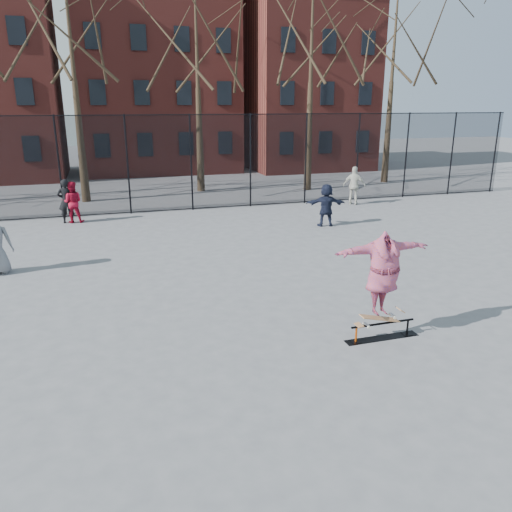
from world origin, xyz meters
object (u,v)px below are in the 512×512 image
object	(u,v)px
skateboard	(379,320)
skate_rail	(382,332)
skater	(383,278)
bystander_white	(354,186)
bystander_red	(72,202)
bystander_black	(66,201)
bystander_navy	(326,205)

from	to	relation	value
skateboard	skate_rail	bearing A→B (deg)	0.00
skater	bystander_white	world-z (taller)	skater
skater	skate_rail	bearing A→B (deg)	-3.06
skater	bystander_red	bearing A→B (deg)	113.08
bystander_black	bystander_white	xyz separation A→B (m)	(12.20, 0.00, 0.02)
bystander_black	skate_rail	bearing A→B (deg)	117.02
skateboard	bystander_white	size ratio (longest dim) A/B	0.52
skateboard	bystander_white	bearing A→B (deg)	64.19
skateboard	skater	xyz separation A→B (m)	(0.00, 0.00, 0.87)
bystander_red	bystander_white	size ratio (longest dim) A/B	0.92
bystander_black	bystander_navy	world-z (taller)	bystander_black
skater	bystander_white	xyz separation A→B (m)	(5.95, 12.30, -0.40)
bystander_navy	bystander_red	bearing A→B (deg)	-7.16
skate_rail	skater	size ratio (longest dim) A/B	0.77
skate_rail	skateboard	xyz separation A→B (m)	(-0.08, 0.00, 0.26)
bystander_red	skater	bearing A→B (deg)	121.53
bystander_white	skateboard	bearing A→B (deg)	103.30
skate_rail	skateboard	distance (m)	0.27
bystander_red	bystander_white	xyz separation A→B (m)	(11.99, 0.00, 0.07)
skate_rail	bystander_navy	world-z (taller)	bystander_navy
bystander_black	bystander_white	bearing A→B (deg)	179.80
skateboard	bystander_red	size ratio (longest dim) A/B	0.56
bystander_black	bystander_red	xyz separation A→B (m)	(0.21, 0.00, -0.05)
bystander_navy	bystander_white	bearing A→B (deg)	-117.63
bystander_white	skate_rail	bearing A→B (deg)	103.60
skateboard	bystander_black	size ratio (longest dim) A/B	0.53
skateboard	bystander_red	xyz separation A→B (m)	(-6.04, 12.30, 0.40)
bystander_black	bystander_navy	distance (m)	9.84
bystander_white	bystander_navy	bearing A→B (deg)	88.02
skateboard	bystander_red	world-z (taller)	bystander_red
skateboard	bystander_red	distance (m)	13.71
bystander_red	bystander_white	distance (m)	11.99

